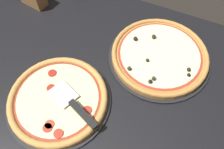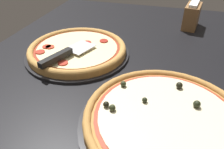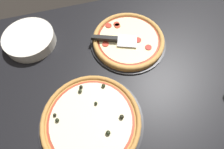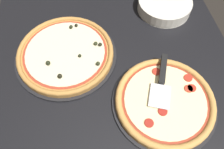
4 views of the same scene
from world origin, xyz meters
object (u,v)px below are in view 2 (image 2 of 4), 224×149
at_px(serving_spatula, 62,55).
at_px(napkin_holder, 192,16).
at_px(pizza_back, 166,118).
at_px(pizza_front, 77,49).

bearing_deg(serving_spatula, napkin_holder, 139.62).
distance_m(serving_spatula, napkin_holder, 0.66).
bearing_deg(napkin_holder, pizza_back, -5.39).
height_order(pizza_front, pizza_back, pizza_back).
xyz_separation_m(pizza_front, serving_spatula, (0.10, -0.01, 0.02)).
distance_m(pizza_back, napkin_holder, 0.69).
bearing_deg(serving_spatula, pizza_front, 172.63).
bearing_deg(napkin_holder, pizza_front, -45.60).
xyz_separation_m(pizza_back, serving_spatula, (-0.18, -0.36, 0.02)).
xyz_separation_m(pizza_front, pizza_back, (0.28, 0.35, 0.00)).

